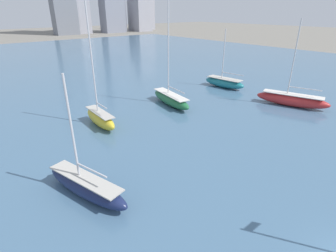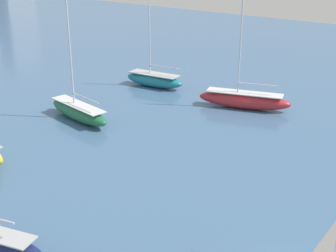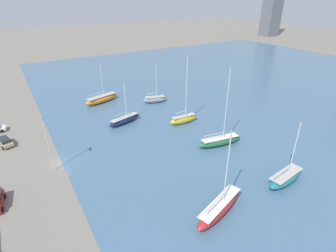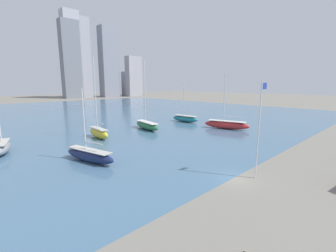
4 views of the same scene
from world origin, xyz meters
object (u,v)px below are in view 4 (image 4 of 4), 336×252
Objects in this scene: sailboat_yellow at (99,132)px; sailboat_teal at (185,118)px; sailboat_green at (147,125)px; sailboat_gray at (2,147)px; flag_pole at (259,127)px; sailboat_red at (226,125)px; sailboat_navy at (89,155)px.

sailboat_yellow is 1.45× the size of sailboat_teal.
sailboat_yellow is 12.48m from sailboat_green.
sailboat_teal is at bearing 16.96° from sailboat_gray.
sailboat_yellow is at bearing -168.52° from sailboat_green.
sailboat_green is at bearing 15.20° from sailboat_gray.
flag_pole is 29.66m from sailboat_red.
sailboat_yellow is 0.99× the size of sailboat_green.
flag_pole is 0.96× the size of sailboat_gray.
sailboat_red is at bearing 38.66° from flag_pole.
sailboat_yellow is at bearing 176.91° from sailboat_teal.
sailboat_red is at bearing -15.25° from sailboat_navy.
sailboat_gray is (-28.09, 0.29, -0.03)m from sailboat_green.
sailboat_red is at bearing -22.55° from sailboat_yellow.
sailboat_green is at bearing 120.54° from sailboat_red.
sailboat_teal is 42.91m from sailboat_gray.
sailboat_green is at bearing 178.02° from sailboat_teal.
sailboat_green is 1.42× the size of sailboat_gray.
sailboat_green is (12.47, 0.45, -0.13)m from sailboat_yellow.
sailboat_green reaches higher than sailboat_red.
sailboat_red reaches higher than sailboat_gray.
sailboat_red is (-0.51, -13.85, 0.07)m from sailboat_teal.
sailboat_red is 0.81× the size of sailboat_green.
sailboat_teal is at bearing 13.92° from sailboat_green.
sailboat_navy is at bearing -164.79° from sailboat_teal.
sailboat_green reaches higher than sailboat_navy.
sailboat_gray is at bearing 174.68° from sailboat_teal.
sailboat_green is (8.56, 30.96, -4.87)m from flag_pole.
sailboat_gray is 1.12× the size of sailboat_navy.
sailboat_gray is (-15.62, 0.74, -0.16)m from sailboat_yellow.
sailboat_gray is (-19.53, 31.25, -4.90)m from flag_pole.
sailboat_teal is (27.27, 1.63, -0.18)m from sailboat_yellow.
sailboat_yellow is 29.42m from sailboat_red.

